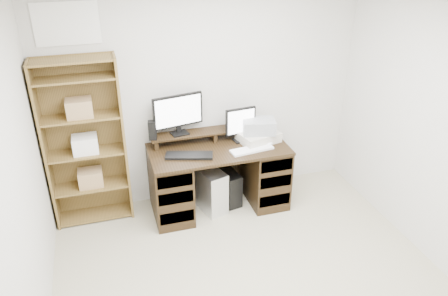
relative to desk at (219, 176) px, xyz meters
name	(u,v)px	position (x,y,z in m)	size (l,w,h in m)	color
room	(276,186)	(-0.04, -1.64, 0.86)	(3.54, 4.04, 2.54)	#ADA688
desk	(219,176)	(0.00, 0.00, 0.00)	(1.50, 0.70, 0.75)	black
riser_shelf	(213,132)	(0.00, 0.21, 0.45)	(1.40, 0.22, 0.12)	black
monitor_wide	(178,112)	(-0.38, 0.23, 0.73)	(0.55, 0.18, 0.44)	black
monitor_small	(241,123)	(0.29, 0.11, 0.57)	(0.35, 0.15, 0.38)	black
speaker	(152,130)	(-0.67, 0.17, 0.58)	(0.08, 0.08, 0.21)	black
keyboard_black	(189,156)	(-0.35, -0.11, 0.37)	(0.49, 0.16, 0.03)	black
keyboard_white	(252,149)	(0.33, -0.17, 0.37)	(0.47, 0.14, 0.02)	white
mouse	(268,144)	(0.54, -0.10, 0.38)	(0.10, 0.06, 0.04)	white
printer	(258,137)	(0.47, 0.03, 0.41)	(0.42, 0.32, 0.11)	beige
basket	(259,126)	(0.47, 0.03, 0.54)	(0.35, 0.25, 0.15)	#91969B
tower_silver	(208,188)	(-0.12, 0.01, -0.14)	(0.22, 0.50, 0.50)	silver
tower_black	(228,186)	(0.13, 0.06, -0.19)	(0.24, 0.42, 0.40)	black
bookshelf	(85,142)	(-1.37, 0.21, 0.53)	(0.80, 0.30, 1.80)	brown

